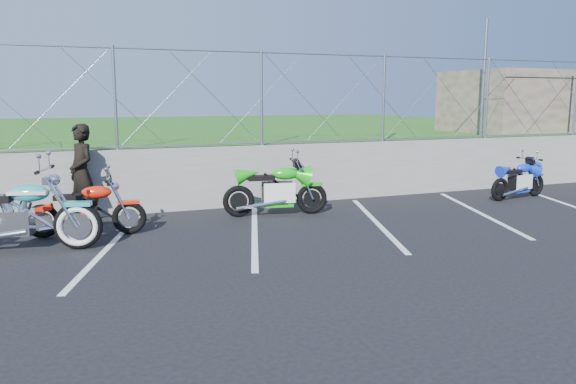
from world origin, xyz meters
name	(u,v)px	position (x,y,z in m)	size (l,w,h in m)	color
ground	(275,247)	(0.00, 0.00, 0.00)	(90.00, 90.00, 0.00)	black
retaining_wall	(217,177)	(0.00, 3.50, 0.65)	(30.00, 0.22, 1.30)	slate
grass_field	(151,143)	(0.00, 13.50, 0.65)	(30.00, 20.00, 1.30)	#225316
stone_building	(533,102)	(10.50, 5.50, 2.20)	(5.00, 3.00, 1.80)	brown
chain_link_fence	(216,98)	(0.00, 3.50, 2.30)	(28.00, 0.03, 2.00)	gray
sign_pole	(484,79)	(7.20, 3.90, 2.80)	(0.08, 0.08, 3.00)	gray
parking_lines	(318,227)	(1.20, 1.00, 0.00)	(18.29, 4.31, 0.01)	silver
cruiser_turquoise	(18,219)	(-3.68, 1.22, 0.51)	(2.49, 0.88, 1.26)	black
naked_orange	(88,212)	(-2.67, 1.84, 0.42)	(1.96, 0.66, 0.98)	black
sportbike_green	(277,192)	(0.89, 2.27, 0.47)	(2.09, 0.74, 1.09)	black
sportbike_blue	(519,182)	(6.76, 1.99, 0.40)	(1.77, 0.63, 0.92)	black
person_standing	(82,173)	(-2.70, 3.13, 0.92)	(0.67, 0.44, 1.84)	black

